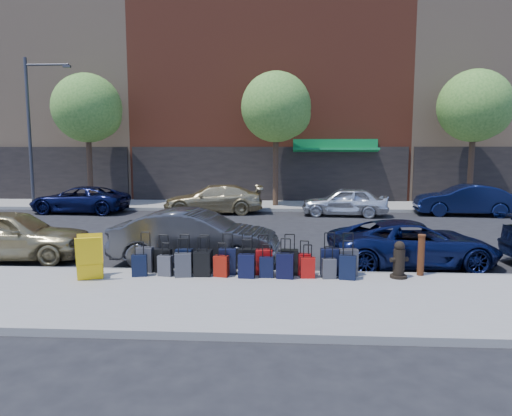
# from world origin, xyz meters

# --- Properties ---
(ground) EXTENTS (120.00, 120.00, 0.00)m
(ground) POSITION_xyz_m (0.00, 0.00, 0.00)
(ground) COLOR black
(ground) RESTS_ON ground
(sidewalk_near) EXTENTS (60.00, 4.00, 0.15)m
(sidewalk_near) POSITION_xyz_m (0.00, -6.50, 0.07)
(sidewalk_near) COLOR gray
(sidewalk_near) RESTS_ON ground
(sidewalk_far) EXTENTS (60.00, 4.00, 0.15)m
(sidewalk_far) POSITION_xyz_m (0.00, 10.00, 0.07)
(sidewalk_far) COLOR gray
(sidewalk_far) RESTS_ON ground
(curb_near) EXTENTS (60.00, 0.08, 0.15)m
(curb_near) POSITION_xyz_m (0.00, -4.48, 0.07)
(curb_near) COLOR gray
(curb_near) RESTS_ON ground
(curb_far) EXTENTS (60.00, 0.08, 0.15)m
(curb_far) POSITION_xyz_m (0.00, 7.98, 0.07)
(curb_far) COLOR gray
(curb_far) RESTS_ON ground
(building_left) EXTENTS (15.00, 12.12, 16.00)m
(building_left) POSITION_xyz_m (-16.00, 17.98, 7.98)
(building_left) COLOR #95785B
(building_left) RESTS_ON ground
(building_center) EXTENTS (17.00, 12.85, 20.00)m
(building_center) POSITION_xyz_m (0.00, 17.99, 9.98)
(building_center) COLOR maroon
(building_center) RESTS_ON ground
(building_right) EXTENTS (15.00, 12.12, 18.00)m
(building_right) POSITION_xyz_m (16.00, 17.99, 8.98)
(building_right) COLOR #95785B
(building_right) RESTS_ON ground
(tree_left) EXTENTS (3.80, 3.80, 7.27)m
(tree_left) POSITION_xyz_m (-9.86, 9.50, 5.41)
(tree_left) COLOR black
(tree_left) RESTS_ON sidewalk_far
(tree_center) EXTENTS (3.80, 3.80, 7.27)m
(tree_center) POSITION_xyz_m (0.64, 9.50, 5.41)
(tree_center) COLOR black
(tree_center) RESTS_ON sidewalk_far
(tree_right) EXTENTS (3.80, 3.80, 7.27)m
(tree_right) POSITION_xyz_m (11.14, 9.50, 5.41)
(tree_right) COLOR black
(tree_right) RESTS_ON sidewalk_far
(streetlight) EXTENTS (2.59, 0.18, 8.00)m
(streetlight) POSITION_xyz_m (-12.80, 8.80, 4.66)
(streetlight) COLOR #333338
(streetlight) RESTS_ON sidewalk_far
(suitcase_front_0) EXTENTS (0.43, 0.27, 1.00)m
(suitcase_front_0) POSITION_xyz_m (-2.53, -4.77, 0.46)
(suitcase_front_0) COLOR #36363B
(suitcase_front_0) RESTS_ON sidewalk_near
(suitcase_front_1) EXTENTS (0.42, 0.27, 0.94)m
(suitcase_front_1) POSITION_xyz_m (-2.06, -4.78, 0.45)
(suitcase_front_1) COLOR black
(suitcase_front_1) RESTS_ON sidewalk_near
(suitcase_front_2) EXTENTS (0.42, 0.25, 0.97)m
(suitcase_front_2) POSITION_xyz_m (-1.52, -4.82, 0.45)
(suitcase_front_2) COLOR black
(suitcase_front_2) RESTS_ON sidewalk_near
(suitcase_front_3) EXTENTS (0.41, 0.25, 0.95)m
(suitcase_front_3) POSITION_xyz_m (-1.03, -4.80, 0.45)
(suitcase_front_3) COLOR black
(suitcase_front_3) RESTS_ON sidewalk_near
(suitcase_front_4) EXTENTS (0.43, 0.24, 1.01)m
(suitcase_front_4) POSITION_xyz_m (-0.44, -4.85, 0.47)
(suitcase_front_4) COLOR black
(suitcase_front_4) RESTS_ON sidewalk_near
(suitcase_front_5) EXTENTS (0.43, 0.24, 1.02)m
(suitcase_front_5) POSITION_xyz_m (0.04, -4.83, 0.47)
(suitcase_front_5) COLOR black
(suitcase_front_5) RESTS_ON sidewalk_near
(suitcase_front_6) EXTENTS (0.43, 0.28, 0.98)m
(suitcase_front_6) POSITION_xyz_m (0.44, -4.82, 0.46)
(suitcase_front_6) COLOR #9F0A0B
(suitcase_front_6) RESTS_ON sidewalk_near
(suitcase_front_7) EXTENTS (0.42, 0.24, 1.00)m
(suitcase_front_7) POSITION_xyz_m (1.08, -4.81, 0.46)
(suitcase_front_7) COLOR black
(suitcase_front_7) RESTS_ON sidewalk_near
(suitcase_front_8) EXTENTS (0.38, 0.26, 0.85)m
(suitcase_front_8) POSITION_xyz_m (1.43, -4.84, 0.42)
(suitcase_front_8) COLOR maroon
(suitcase_front_8) RESTS_ON sidewalk_near
(suitcase_front_9) EXTENTS (0.43, 0.24, 1.04)m
(suitcase_front_9) POSITION_xyz_m (2.05, -4.79, 0.48)
(suitcase_front_9) COLOR black
(suitcase_front_9) RESTS_ON sidewalk_near
(suitcase_front_10) EXTENTS (0.46, 0.29, 1.05)m
(suitcase_front_10) POSITION_xyz_m (2.50, -4.83, 0.48)
(suitcase_front_10) COLOR #353539
(suitcase_front_10) RESTS_ON sidewalk_near
(suitcase_back_0) EXTENTS (0.39, 0.27, 0.85)m
(suitcase_back_0) POSITION_xyz_m (-2.54, -5.17, 0.41)
(suitcase_back_0) COLOR black
(suitcase_back_0) RESTS_ON sidewalk_near
(suitcase_back_1) EXTENTS (0.37, 0.25, 0.81)m
(suitcase_back_1) POSITION_xyz_m (-1.92, -5.10, 0.40)
(suitcase_back_1) COLOR #3F3F44
(suitcase_back_1) RESTS_ON sidewalk_near
(suitcase_back_2) EXTENTS (0.42, 0.28, 0.93)m
(suitcase_back_2) POSITION_xyz_m (-1.48, -5.16, 0.44)
(suitcase_back_2) COLOR #36363A
(suitcase_back_2) RESTS_ON sidewalk_near
(suitcase_back_3) EXTENTS (0.41, 0.24, 0.96)m
(suitcase_back_3) POSITION_xyz_m (-1.03, -5.09, 0.45)
(suitcase_back_3) COLOR black
(suitcase_back_3) RESTS_ON sidewalk_near
(suitcase_back_4) EXTENTS (0.37, 0.26, 0.82)m
(suitcase_back_4) POSITION_xyz_m (-0.57, -5.09, 0.40)
(suitcase_back_4) COLOR maroon
(suitcase_back_4) RESTS_ON sidewalk_near
(suitcase_back_5) EXTENTS (0.40, 0.24, 0.92)m
(suitcase_back_5) POSITION_xyz_m (0.05, -5.16, 0.44)
(suitcase_back_5) COLOR black
(suitcase_back_5) RESTS_ON sidewalk_near
(suitcase_back_6) EXTENTS (0.34, 0.20, 0.80)m
(suitcase_back_6) POSITION_xyz_m (0.53, -5.09, 0.40)
(suitcase_back_6) COLOR black
(suitcase_back_6) RESTS_ON sidewalk_near
(suitcase_back_7) EXTENTS (0.43, 0.28, 0.96)m
(suitcase_back_7) POSITION_xyz_m (0.97, -5.15, 0.45)
(suitcase_back_7) COLOR black
(suitcase_back_7) RESTS_ON sidewalk_near
(suitcase_back_8) EXTENTS (0.35, 0.21, 0.80)m
(suitcase_back_8) POSITION_xyz_m (1.51, -5.08, 0.40)
(suitcase_back_8) COLOR #9F0D0A
(suitcase_back_8) RESTS_ON sidewalk_near
(suitcase_back_9) EXTENTS (0.34, 0.22, 0.77)m
(suitcase_back_9) POSITION_xyz_m (2.01, -5.10, 0.39)
(suitcase_back_9) COLOR #38383D
(suitcase_back_9) RESTS_ON sidewalk_near
(suitcase_back_10) EXTENTS (0.42, 0.29, 0.92)m
(suitcase_back_10) POSITION_xyz_m (2.44, -5.15, 0.44)
(suitcase_back_10) COLOR black
(suitcase_back_10) RESTS_ON sidewalk_near
(fire_hydrant) EXTENTS (0.46, 0.40, 0.89)m
(fire_hydrant) POSITION_xyz_m (3.67, -4.95, 0.56)
(fire_hydrant) COLOR black
(fire_hydrant) RESTS_ON sidewalk_near
(bollard) EXTENTS (0.19, 0.19, 1.00)m
(bollard) POSITION_xyz_m (4.26, -4.69, 0.67)
(bollard) COLOR #38190C
(bollard) RESTS_ON sidewalk_near
(display_rack) EXTENTS (0.76, 0.79, 1.04)m
(display_rack) POSITION_xyz_m (-3.63, -5.47, 0.66)
(display_rack) COLOR yellow
(display_rack) RESTS_ON sidewalk_near
(car_near_0) EXTENTS (4.52, 2.12, 1.50)m
(car_near_0) POSITION_xyz_m (-6.95, -3.20, 0.75)
(car_near_0) COLOR #93855A
(car_near_0) RESTS_ON ground
(car_near_1) EXTENTS (4.72, 1.96, 1.52)m
(car_near_1) POSITION_xyz_m (-1.52, -3.35, 0.76)
(car_near_1) COLOR #37373A
(car_near_1) RESTS_ON ground
(car_near_2) EXTENTS (4.72, 2.49, 1.27)m
(car_near_2) POSITION_xyz_m (4.47, -3.21, 0.63)
(car_near_2) COLOR #0D153C
(car_near_2) RESTS_ON ground
(car_far_0) EXTENTS (5.02, 2.56, 1.36)m
(car_far_0) POSITION_xyz_m (-9.47, 6.86, 0.68)
(car_far_0) COLOR #0B1034
(car_far_0) RESTS_ON ground
(car_far_1) EXTENTS (5.17, 2.52, 1.45)m
(car_far_1) POSITION_xyz_m (-2.61, 7.04, 0.72)
(car_far_1) COLOR tan
(car_far_1) RESTS_ON ground
(car_far_2) EXTENTS (4.31, 2.16, 1.41)m
(car_far_2) POSITION_xyz_m (3.91, 6.54, 0.70)
(car_far_2) COLOR silver
(car_far_2) RESTS_ON ground
(car_far_3) EXTENTS (4.77, 2.05, 1.53)m
(car_far_3) POSITION_xyz_m (9.80, 7.02, 0.76)
(car_far_3) COLOR #0C1435
(car_far_3) RESTS_ON ground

